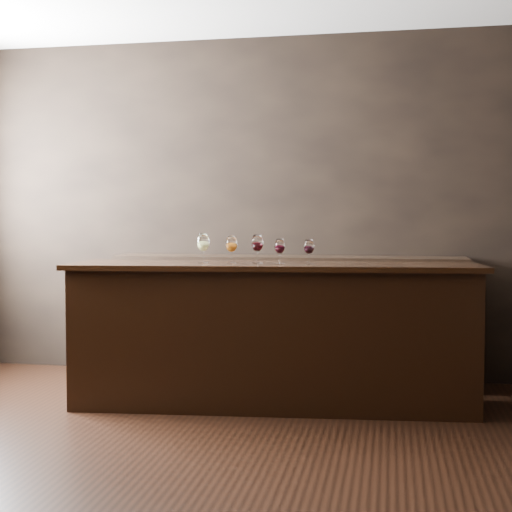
% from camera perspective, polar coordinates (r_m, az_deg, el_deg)
% --- Properties ---
extents(ground, '(5.00, 5.00, 0.00)m').
position_cam_1_polar(ground, '(4.00, -7.34, -16.11)').
color(ground, black).
rests_on(ground, ground).
extents(room_shell, '(5.02, 4.52, 2.81)m').
position_cam_1_polar(room_shell, '(3.99, -10.23, 10.19)').
color(room_shell, black).
rests_on(room_shell, ground).
extents(bar_counter, '(2.79, 0.85, 0.96)m').
position_cam_1_polar(bar_counter, '(4.99, 1.34, -6.54)').
color(bar_counter, black).
rests_on(bar_counter, ground).
extents(bar_top, '(2.89, 0.92, 0.04)m').
position_cam_1_polar(bar_top, '(4.93, 1.34, -0.81)').
color(bar_top, black).
rests_on(bar_top, bar_counter).
extents(back_bar_shelf, '(2.80, 0.40, 1.01)m').
position_cam_1_polar(back_bar_shelf, '(5.73, 2.46, -5.04)').
color(back_bar_shelf, black).
rests_on(back_bar_shelf, ground).
extents(glass_white, '(0.09, 0.09, 0.21)m').
position_cam_1_polar(glass_white, '(4.99, -4.24, 1.05)').
color(glass_white, white).
rests_on(glass_white, bar_top).
extents(glass_amber, '(0.08, 0.08, 0.19)m').
position_cam_1_polar(glass_amber, '(4.97, -1.97, 0.93)').
color(glass_amber, white).
rests_on(glass_amber, bar_top).
extents(glass_red_a, '(0.09, 0.09, 0.20)m').
position_cam_1_polar(glass_red_a, '(4.96, 0.10, 0.99)').
color(glass_red_a, white).
rests_on(glass_red_a, bar_top).
extents(glass_red_b, '(0.07, 0.07, 0.17)m').
position_cam_1_polar(glass_red_b, '(4.88, 1.91, 0.75)').
color(glass_red_b, white).
rests_on(glass_red_b, bar_top).
extents(glass_red_c, '(0.07, 0.07, 0.17)m').
position_cam_1_polar(glass_red_c, '(4.87, 4.26, 0.70)').
color(glass_red_c, white).
rests_on(glass_red_c, bar_top).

